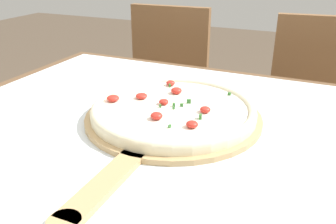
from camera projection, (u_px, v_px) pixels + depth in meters
The scene contains 6 objects.
dining_table at pixel (147, 178), 0.80m from camera, with size 1.10×1.04×0.74m.
towel_cloth at pixel (145, 134), 0.76m from camera, with size 1.02×0.96×0.00m.
pizza_peel at pixel (170, 120), 0.80m from camera, with size 0.40×0.61×0.01m.
pizza at pixel (173, 109), 0.81m from camera, with size 0.38×0.38×0.03m.
chair_left at pixel (163, 89), 1.69m from camera, with size 0.42×0.42×0.88m.
chair_right at pixel (315, 113), 1.43m from camera, with size 0.44×0.44×0.88m.
Camera 1 is at (0.32, -0.59, 1.10)m, focal length 38.00 mm.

